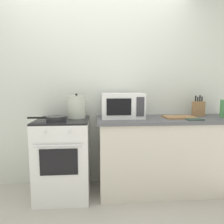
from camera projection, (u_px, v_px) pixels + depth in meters
The scene contains 10 objects.
back_wall at pixel (115, 90), 2.70m from camera, with size 4.40×0.10×2.50m, color silver.
lower_cabinet_right at pixel (165, 156), 2.50m from camera, with size 1.64×0.56×0.88m, color beige.
countertop_right at pixel (167, 119), 2.44m from camera, with size 1.70×0.60×0.04m, color #59595E.
stove at pixel (64, 158), 2.37m from camera, with size 0.60×0.64×0.92m.
stock_pot at pixel (77, 107), 2.42m from camera, with size 0.31×0.22×0.30m.
frying_pan at pixel (56, 118), 2.23m from camera, with size 0.42×0.22×0.05m.
microwave at pixel (122, 105), 2.43m from camera, with size 0.50×0.37×0.30m.
cutting_board at pixel (179, 117), 2.43m from camera, with size 0.36×0.26×0.02m, color #997047.
knife_block at pixel (198, 108), 2.58m from camera, with size 0.13×0.10×0.27m.
oven_mitt at pixel (194, 119), 2.28m from camera, with size 0.18×0.14×0.02m, color #384C42.
Camera 1 is at (0.04, -1.73, 1.29)m, focal length 32.08 mm.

